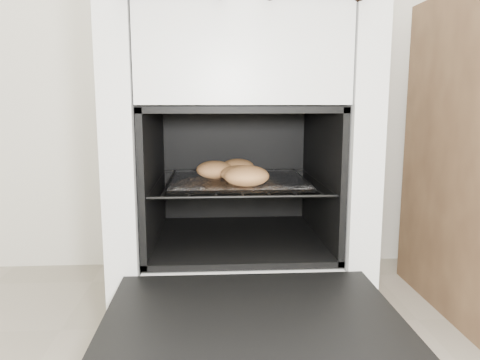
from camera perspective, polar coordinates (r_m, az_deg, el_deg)
name	(u,v)px	position (r m, az deg, el deg)	size (l,w,h in m)	color
stove	(237,153)	(1.34, -0.39, 3.29)	(0.63, 0.70, 0.96)	silver
oven_door	(252,326)	(0.90, 1.51, -17.33)	(0.56, 0.44, 0.04)	black
oven_rack	(238,182)	(1.28, -0.23, -0.20)	(0.46, 0.44, 0.01)	black
foil_sheet	(239,181)	(1.26, -0.17, -0.08)	(0.35, 0.31, 0.01)	white
baked_rolls	(235,172)	(1.23, -0.65, 1.02)	(0.19, 0.31, 0.05)	tan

